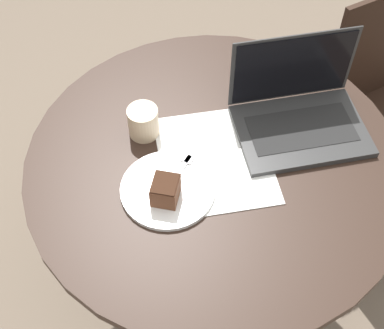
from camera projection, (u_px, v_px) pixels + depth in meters
name	position (u px, v px, depth m)	size (l,w,h in m)	color
ground_plane	(208.00, 283.00, 2.02)	(12.00, 12.00, 0.00)	#6B5B4C
dining_table	(213.00, 192.00, 1.53)	(1.00, 1.00, 0.76)	black
paper_document	(214.00, 159.00, 1.40)	(0.42, 0.38, 0.00)	white
plate	(168.00, 189.00, 1.34)	(0.24, 0.24, 0.01)	white
cake_slice	(165.00, 190.00, 1.29)	(0.07, 0.07, 0.06)	brown
fork	(178.00, 174.00, 1.36)	(0.17, 0.07, 0.00)	silver
coffee_glass	(143.00, 122.00, 1.43)	(0.08, 0.08, 0.09)	#C6AD89
laptop	(299.00, 114.00, 1.45)	(0.36, 0.41, 0.24)	#2D2D2D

